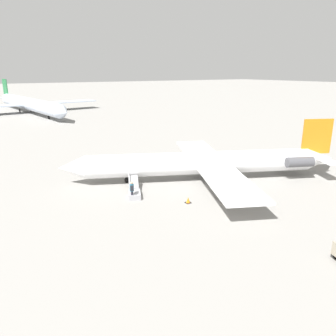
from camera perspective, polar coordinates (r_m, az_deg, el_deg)
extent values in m
plane|color=gray|center=(35.15, 5.61, -2.00)|extent=(600.00, 600.00, 0.00)
cylinder|color=white|center=(34.61, 5.69, 0.88)|extent=(22.68, 11.92, 2.37)
cone|color=white|center=(34.11, -16.43, 0.03)|extent=(3.33, 3.19, 2.33)
cone|color=white|center=(39.88, 24.85, 1.52)|extent=(3.77, 3.39, 2.33)
cube|color=orange|center=(39.04, 24.52, 5.02)|extent=(3.11, 1.53, 3.80)
cube|color=white|center=(39.67, 24.54, 1.84)|extent=(4.02, 6.64, 0.12)
cube|color=white|center=(29.31, 10.73, -2.63)|extent=(7.56, 10.67, 0.24)
cube|color=white|center=(40.74, 5.32, 3.04)|extent=(7.56, 10.67, 0.24)
cylinder|color=#4C4C51|center=(36.80, 21.96, 0.97)|extent=(3.04, 2.14, 1.07)
cylinder|color=#4C4C51|center=(39.62, 19.64, 2.27)|extent=(3.04, 2.14, 1.07)
cylinder|color=black|center=(34.16, -7.12, -2.09)|extent=(0.60, 0.37, 0.59)
cylinder|color=#4C4C51|center=(34.03, -7.14, -1.48)|extent=(0.11, 0.11, 0.18)
cylinder|color=black|center=(34.70, 9.86, -1.91)|extent=(0.60, 0.37, 0.59)
cylinder|color=#4C4C51|center=(34.58, 9.89, -1.31)|extent=(0.11, 0.11, 0.18)
cylinder|color=black|center=(36.64, 8.87, -0.86)|extent=(0.60, 0.37, 0.59)
cylinder|color=#4C4C51|center=(36.53, 8.89, -0.29)|extent=(0.11, 0.11, 0.18)
cylinder|color=silver|center=(97.07, -23.02, 10.24)|extent=(8.70, 42.81, 3.27)
cone|color=silver|center=(75.27, -17.78, 9.26)|extent=(3.64, 3.98, 3.21)
cone|color=silver|center=(119.71, -26.38, 10.81)|extent=(3.73, 4.63, 3.21)
cube|color=#1E6B38|center=(118.68, -26.50, 12.44)|extent=(0.84, 4.58, 5.24)
cube|color=silver|center=(119.31, -26.36, 10.96)|extent=(9.34, 3.12, 0.16)
cube|color=silver|center=(102.60, -17.62, 10.91)|extent=(18.47, 7.48, 0.33)
cylinder|color=black|center=(84.16, -20.06, 8.29)|extent=(0.30, 0.83, 0.81)
cylinder|color=#2D2D33|center=(84.09, -20.09, 8.64)|extent=(0.15, 0.15, 0.25)
cylinder|color=black|center=(101.78, -22.80, 9.29)|extent=(0.30, 0.83, 0.81)
cylinder|color=#2D2D33|center=(101.72, -22.84, 9.58)|extent=(0.15, 0.15, 0.25)
cylinder|color=black|center=(100.97, -24.41, 9.05)|extent=(0.30, 0.83, 0.81)
cylinder|color=#2D2D33|center=(100.92, -24.45, 9.35)|extent=(0.15, 0.15, 0.25)
cube|color=#99999E|center=(30.29, -5.86, -4.62)|extent=(1.74, 2.09, 0.50)
cube|color=#99999E|center=(31.98, -6.02, -2.44)|extent=(1.73, 2.40, 0.68)
cube|color=#99999E|center=(31.82, -6.86, -1.62)|extent=(0.96, 2.05, 0.63)
cube|color=#23232D|center=(29.63, -6.28, -4.77)|extent=(0.30, 0.34, 0.85)
cylinder|color=#265972|center=(29.37, -6.32, -3.40)|extent=(0.36, 0.36, 0.65)
sphere|color=tan|center=(29.22, -6.35, -2.58)|extent=(0.24, 0.24, 0.24)
cube|color=black|center=(29.10, -6.31, -3.52)|extent=(0.33, 0.28, 0.44)
cylinder|color=black|center=(23.35, 27.20, -13.51)|extent=(0.38, 0.23, 0.36)
cube|color=black|center=(29.01, 3.51, -6.05)|extent=(0.48, 0.48, 0.03)
cone|color=orange|center=(28.91, 3.52, -5.59)|extent=(0.37, 0.37, 0.53)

